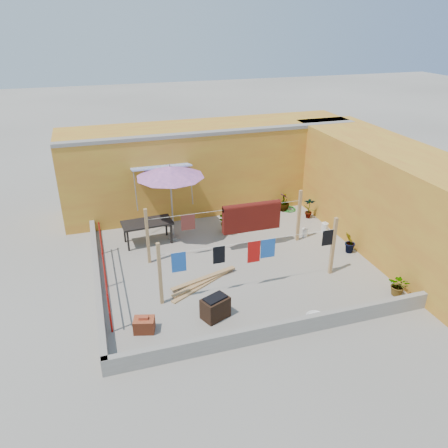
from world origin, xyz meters
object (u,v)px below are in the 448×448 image
(water_jug_a, at_px, (325,227))
(water_jug_b, at_px, (305,232))
(patio_umbrella, at_px, (170,172))
(green_hose, at_px, (289,209))
(plant_back_a, at_px, (229,221))
(brick_stack, at_px, (144,325))
(brazier, at_px, (215,307))
(white_basin, at_px, (316,317))
(outdoor_table, at_px, (147,224))

(water_jug_a, height_order, water_jug_b, water_jug_a)
(patio_umbrella, relative_size, green_hose, 4.76)
(plant_back_a, bearing_deg, brick_stack, -128.76)
(brick_stack, relative_size, brazier, 0.72)
(white_basin, bearing_deg, brick_stack, 169.24)
(brazier, distance_m, water_jug_b, 5.37)
(patio_umbrella, distance_m, plant_back_a, 2.75)
(brick_stack, distance_m, brazier, 1.79)
(patio_umbrella, bearing_deg, white_basin, -64.62)
(water_jug_b, bearing_deg, outdoor_table, 167.68)
(water_jug_b, bearing_deg, patio_umbrella, 164.64)
(brazier, bearing_deg, plant_back_a, 68.08)
(outdoor_table, relative_size, brazier, 2.13)
(patio_umbrella, bearing_deg, outdoor_table, -176.43)
(outdoor_table, distance_m, green_hose, 5.78)
(outdoor_table, relative_size, plant_back_a, 1.94)
(outdoor_table, bearing_deg, patio_umbrella, 3.57)
(patio_umbrella, distance_m, white_basin, 6.38)
(outdoor_table, xyz_separation_m, water_jug_a, (6.04, -1.01, -0.53))
(brick_stack, height_order, water_jug_a, brick_stack)
(patio_umbrella, relative_size, water_jug_a, 7.14)
(white_basin, height_order, green_hose, white_basin)
(brazier, relative_size, plant_back_a, 0.91)
(outdoor_table, xyz_separation_m, brazier, (1.02, -4.51, -0.40))
(patio_umbrella, bearing_deg, plant_back_a, -3.92)
(white_basin, distance_m, plant_back_a, 5.28)
(patio_umbrella, xyz_separation_m, green_hose, (4.78, 1.03, -2.34))
(brick_stack, relative_size, white_basin, 1.16)
(brick_stack, distance_m, water_jug_b, 6.86)
(brazier, height_order, green_hose, brazier)
(water_jug_b, relative_size, plant_back_a, 0.38)
(water_jug_b, xyz_separation_m, plant_back_a, (-2.40, 1.06, 0.29))
(patio_umbrella, distance_m, outdoor_table, 1.90)
(brazier, height_order, white_basin, brazier)
(outdoor_table, distance_m, white_basin, 6.35)
(patio_umbrella, bearing_deg, water_jug_b, -15.36)
(water_jug_a, bearing_deg, brick_stack, -152.74)
(plant_back_a, bearing_deg, water_jug_b, -23.80)
(outdoor_table, relative_size, brick_stack, 2.97)
(brazier, bearing_deg, water_jug_a, 34.84)
(water_jug_a, bearing_deg, outdoor_table, 170.46)
(patio_umbrella, xyz_separation_m, brick_stack, (-1.63, -4.57, -2.19))
(white_basin, relative_size, green_hose, 0.88)
(outdoor_table, xyz_separation_m, white_basin, (3.41, -5.31, -0.64))
(water_jug_a, bearing_deg, white_basin, -121.44)
(outdoor_table, distance_m, water_jug_b, 5.35)
(brick_stack, distance_m, plant_back_a, 5.70)
(outdoor_table, bearing_deg, brick_stack, -99.55)
(plant_back_a, bearing_deg, outdoor_table, 178.39)
(brick_stack, bearing_deg, brazier, 0.42)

